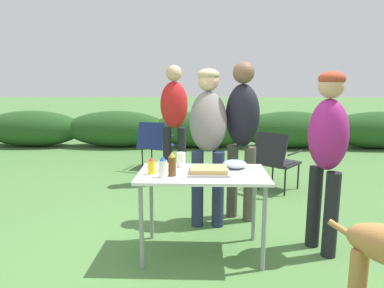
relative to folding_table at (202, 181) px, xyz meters
The scene contains 16 objects.
ground_plane 0.66m from the folding_table, ahead, with size 60.00×60.00×0.00m, color #4C7A3D.
shrub_hedge 4.98m from the folding_table, 90.00° to the left, with size 14.40×0.90×0.83m.
folding_table is the anchor object (origin of this frame).
food_tray 0.12m from the folding_table, 34.82° to the right, with size 0.35×0.26×0.06m.
plate_stack 0.39m from the folding_table, 160.48° to the left, with size 0.25×0.25×0.03m, color white.
mixing_bowl 0.36m from the folding_table, 31.16° to the left, with size 0.22×0.22×0.07m, color #99B2CC.
paper_cup_stack 0.30m from the folding_table, 137.17° to the left, with size 0.08×0.08×0.14m, color white.
mustard_bottle 0.46m from the folding_table, behind, with size 0.06×0.06×0.14m.
beer_bottle 0.32m from the folding_table, 156.74° to the right, with size 0.06×0.06×0.20m.
mayo_bottle 0.39m from the folding_table, 155.36° to the right, with size 0.07×0.07×0.18m.
standing_person_with_beanie 0.79m from the folding_table, 85.57° to the left, with size 0.39×0.51×1.64m.
standing_person_in_gray_fleece 1.11m from the folding_table, ahead, with size 0.40×0.46×1.59m.
standing_person_in_olive_jacket 0.98m from the folding_table, 62.42° to the left, with size 0.47×0.43×1.71m.
standing_person_in_dark_puffer 2.22m from the folding_table, 101.12° to the left, with size 0.41×0.30×1.74m.
camp_chair_green_behind_table 3.04m from the folding_table, 105.79° to the left, with size 0.61×0.69×0.83m.
camp_chair_near_hedge 2.05m from the folding_table, 60.60° to the left, with size 0.73×0.75×0.83m.
Camera 1 is at (0.00, -2.83, 1.51)m, focal length 32.00 mm.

